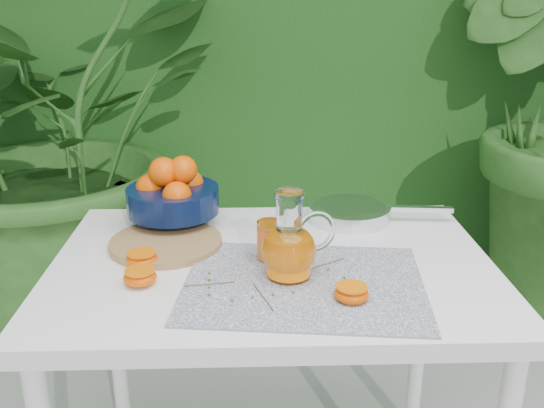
{
  "coord_description": "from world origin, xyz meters",
  "views": [
    {
      "loc": [
        -0.17,
        -1.17,
        1.34
      ],
      "look_at": [
        -0.13,
        0.11,
        0.88
      ],
      "focal_mm": 40.0,
      "sensor_mm": 36.0,
      "label": 1
    }
  ],
  "objects_px": {
    "cutting_board": "(166,243)",
    "juice_pitcher": "(290,248)",
    "fruit_bowl": "(173,194)",
    "white_table": "(272,292)",
    "saute_pan": "(351,212)"
  },
  "relations": [
    {
      "from": "white_table",
      "to": "juice_pitcher",
      "type": "bearing_deg",
      "value": -68.32
    },
    {
      "from": "cutting_board",
      "to": "juice_pitcher",
      "type": "xyz_separation_m",
      "value": [
        0.29,
        -0.17,
        0.06
      ]
    },
    {
      "from": "juice_pitcher",
      "to": "white_table",
      "type": "bearing_deg",
      "value": 111.68
    },
    {
      "from": "white_table",
      "to": "fruit_bowl",
      "type": "relative_size",
      "value": 3.34
    },
    {
      "from": "saute_pan",
      "to": "white_table",
      "type": "bearing_deg",
      "value": -131.13
    },
    {
      "from": "cutting_board",
      "to": "juice_pitcher",
      "type": "distance_m",
      "value": 0.34
    },
    {
      "from": "white_table",
      "to": "fruit_bowl",
      "type": "distance_m",
      "value": 0.38
    },
    {
      "from": "cutting_board",
      "to": "saute_pan",
      "type": "height_order",
      "value": "saute_pan"
    },
    {
      "from": "cutting_board",
      "to": "white_table",
      "type": "bearing_deg",
      "value": -19.27
    },
    {
      "from": "cutting_board",
      "to": "juice_pitcher",
      "type": "height_order",
      "value": "juice_pitcher"
    },
    {
      "from": "cutting_board",
      "to": "fruit_bowl",
      "type": "relative_size",
      "value": 0.9
    },
    {
      "from": "white_table",
      "to": "saute_pan",
      "type": "relative_size",
      "value": 2.57
    },
    {
      "from": "fruit_bowl",
      "to": "juice_pitcher",
      "type": "relative_size",
      "value": 1.56
    },
    {
      "from": "white_table",
      "to": "cutting_board",
      "type": "relative_size",
      "value": 3.72
    },
    {
      "from": "white_table",
      "to": "cutting_board",
      "type": "height_order",
      "value": "cutting_board"
    }
  ]
}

